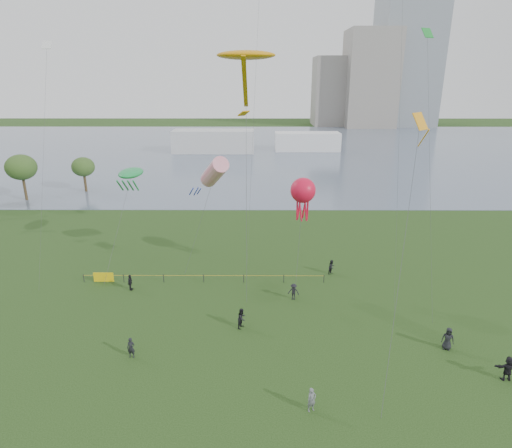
{
  "coord_description": "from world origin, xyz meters",
  "views": [
    {
      "loc": [
        0.15,
        -23.22,
        19.34
      ],
      "look_at": [
        0.0,
        10.0,
        8.0
      ],
      "focal_mm": 30.0,
      "sensor_mm": 36.0,
      "label": 1
    }
  ],
  "objects_px": {
    "fence": "(142,277)",
    "kite_stingray": "(246,56)",
    "kite_octopus": "(303,191)",
    "kite_flyer": "(312,400)"
  },
  "relations": [
    {
      "from": "kite_flyer",
      "to": "kite_stingray",
      "type": "height_order",
      "value": "kite_stingray"
    },
    {
      "from": "fence",
      "to": "kite_octopus",
      "type": "bearing_deg",
      "value": 1.82
    },
    {
      "from": "kite_flyer",
      "to": "kite_octopus",
      "type": "distance_m",
      "value": 19.83
    },
    {
      "from": "fence",
      "to": "kite_octopus",
      "type": "height_order",
      "value": "kite_octopus"
    },
    {
      "from": "fence",
      "to": "kite_octopus",
      "type": "relative_size",
      "value": 2.28
    },
    {
      "from": "kite_flyer",
      "to": "fence",
      "type": "bearing_deg",
      "value": 104.76
    },
    {
      "from": "fence",
      "to": "kite_stingray",
      "type": "relative_size",
      "value": 1.11
    },
    {
      "from": "kite_flyer",
      "to": "kite_stingray",
      "type": "relative_size",
      "value": 0.07
    },
    {
      "from": "fence",
      "to": "kite_flyer",
      "type": "relative_size",
      "value": 14.96
    },
    {
      "from": "fence",
      "to": "kite_stingray",
      "type": "bearing_deg",
      "value": 14.52
    }
  ]
}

